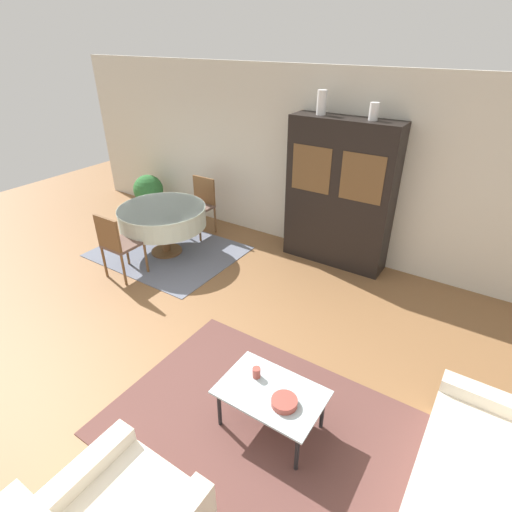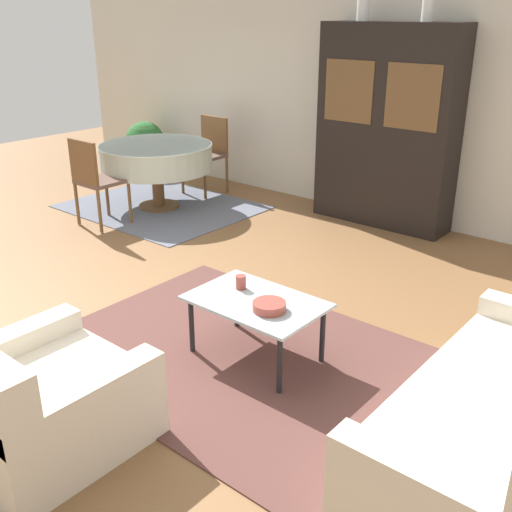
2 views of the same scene
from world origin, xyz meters
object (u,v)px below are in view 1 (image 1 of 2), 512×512
object	(u,v)px
coffee_table	(271,395)
vase_tall	(322,102)
dining_chair_near	(117,242)
dining_chair_far	(200,202)
dining_table	(163,217)
vase_short	(374,111)
display_cabinet	(339,195)
bowl	(284,402)
cup	(256,373)
potted_plant	(149,192)

from	to	relation	value
coffee_table	vase_tall	xyz separation A→B (m)	(-1.14, 3.07, 1.87)
dining_chair_near	dining_chair_far	size ratio (longest dim) A/B	1.00
dining_table	dining_chair_near	bearing A→B (deg)	-90.00
dining_table	vase_short	distance (m)	3.32
dining_chair_far	vase_short	xyz separation A→B (m)	(2.63, 0.36, 1.65)
vase_tall	vase_short	world-z (taller)	vase_tall
dining_table	vase_tall	bearing A→B (deg)	32.61
coffee_table	vase_tall	world-z (taller)	vase_tall
display_cabinet	dining_chair_near	distance (m)	3.16
dining_chair_far	dining_table	bearing A→B (deg)	90.00
display_cabinet	dining_chair_near	xyz separation A→B (m)	(-2.30, -2.11, -0.50)
coffee_table	bowl	distance (m)	0.19
cup	vase_short	bearing A→B (deg)	94.47
bowl	potted_plant	world-z (taller)	potted_plant
potted_plant	bowl	bearing A→B (deg)	-32.19
cup	vase_tall	world-z (taller)	vase_tall
coffee_table	display_cabinet	distance (m)	3.23
dining_chair_far	potted_plant	bearing A→B (deg)	-5.47
display_cabinet	dining_table	size ratio (longest dim) A/B	1.60
coffee_table	bowl	bearing A→B (deg)	-20.19
dining_chair_far	potted_plant	xyz separation A→B (m)	(-1.40, 0.13, -0.14)
vase_tall	bowl	bearing A→B (deg)	-67.51
dining_chair_near	dining_table	bearing A→B (deg)	90.00
dining_chair_far	cup	bearing A→B (deg)	137.30
dining_chair_far	bowl	distance (m)	4.25
cup	dining_chair_near	bearing A→B (deg)	162.67
bowl	cup	bearing A→B (deg)	160.00
dining_chair_near	vase_tall	distance (m)	3.32
coffee_table	dining_chair_near	xyz separation A→B (m)	(-3.06, 0.97, 0.17)
dining_chair_near	bowl	bearing A→B (deg)	-17.62
dining_table	bowl	xyz separation A→B (m)	(3.22, -1.90, -0.15)
potted_plant	dining_chair_near	bearing A→B (deg)	-53.38
coffee_table	dining_table	xyz separation A→B (m)	(-3.06, 1.84, 0.23)
dining_table	dining_chair_far	xyz separation A→B (m)	(0.00, 0.88, -0.06)
coffee_table	dining_chair_near	distance (m)	3.22
display_cabinet	potted_plant	world-z (taller)	display_cabinet
cup	vase_short	world-z (taller)	vase_short
dining_chair_near	cup	bearing A→B (deg)	-17.33
dining_chair_far	vase_tall	world-z (taller)	vase_tall
dining_chair_far	vase_tall	bearing A→B (deg)	-169.54
dining_table	vase_tall	size ratio (longest dim) A/B	4.26
vase_short	dining_table	bearing A→B (deg)	-154.94
dining_chair_far	vase_short	world-z (taller)	vase_short
dining_chair_near	cup	world-z (taller)	dining_chair_near
bowl	vase_tall	size ratio (longest dim) A/B	0.70
bowl	vase_tall	xyz separation A→B (m)	(-1.30, 3.13, 1.80)
coffee_table	cup	size ratio (longest dim) A/B	9.11
coffee_table	display_cabinet	xyz separation A→B (m)	(-0.76, 3.07, 0.66)
cup	bowl	xyz separation A→B (m)	(0.35, -0.13, -0.02)
cup	vase_tall	distance (m)	3.61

